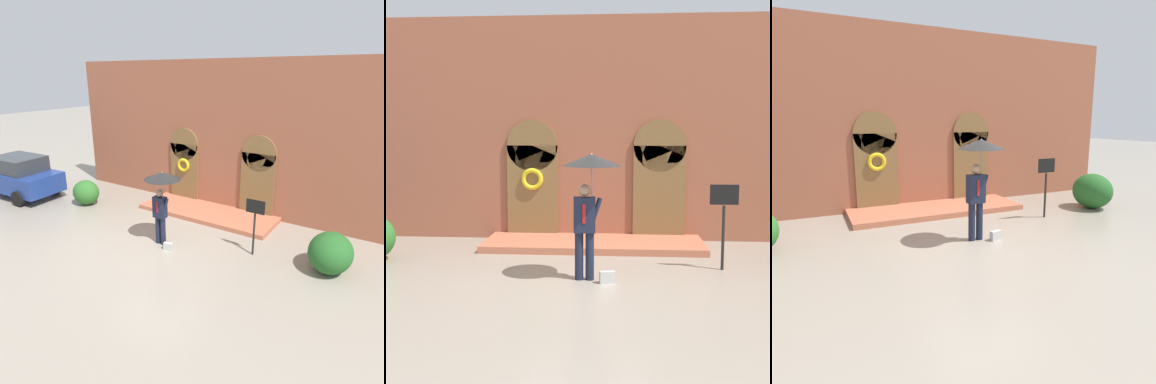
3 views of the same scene
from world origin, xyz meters
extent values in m
plane|color=gray|center=(0.00, 0.00, 0.00)|extent=(80.00, 80.00, 0.00)
cube|color=#9E563D|center=(0.00, 4.20, 2.80)|extent=(14.00, 0.50, 5.60)
cube|color=brown|center=(-1.60, 3.91, 1.20)|extent=(1.30, 0.08, 2.40)
cylinder|color=brown|center=(-1.60, 3.91, 2.40)|extent=(1.30, 0.08, 1.30)
cube|color=brown|center=(1.60, 3.91, 1.20)|extent=(1.30, 0.08, 2.40)
cylinder|color=brown|center=(1.60, 3.91, 2.40)|extent=(1.30, 0.08, 1.30)
torus|color=yellow|center=(-1.60, 3.84, 1.55)|extent=(0.56, 0.12, 0.56)
cube|color=#B56346|center=(0.00, 3.05, 0.08)|extent=(5.20, 1.80, 0.16)
cylinder|color=#191E33|center=(-0.14, 0.25, 0.45)|extent=(0.16, 0.16, 0.90)
cylinder|color=#191E33|center=(0.06, 0.25, 0.45)|extent=(0.16, 0.16, 0.90)
cube|color=#191E33|center=(-0.04, 0.25, 1.23)|extent=(0.41, 0.26, 0.66)
cube|color=#A51919|center=(-0.04, 0.12, 1.27)|extent=(0.06, 0.01, 0.36)
sphere|color=#A87A5B|center=(-0.04, 0.25, 1.69)|extent=(0.22, 0.22, 0.22)
cylinder|color=#191E33|center=(0.18, 0.25, 1.33)|extent=(0.22, 0.09, 0.46)
cylinder|color=gray|center=(0.09, 0.25, 1.65)|extent=(0.02, 0.02, 0.98)
cone|color=black|center=(0.09, 0.25, 2.25)|extent=(1.10, 1.10, 0.22)
cone|color=white|center=(0.09, 0.25, 2.27)|extent=(0.61, 0.61, 0.20)
cube|color=#B7B7B2|center=(0.39, 0.05, 0.11)|extent=(0.30, 0.18, 0.22)
cylinder|color=black|center=(2.67, 1.17, 0.65)|extent=(0.06, 0.06, 1.30)
cube|color=black|center=(2.67, 1.17, 1.52)|extent=(0.56, 0.03, 0.40)
camera|label=1|loc=(6.03, -7.38, 5.08)|focal=32.00mm
camera|label=2|loc=(0.57, -9.50, 2.81)|focal=50.00mm
camera|label=3|loc=(-3.52, -6.65, 2.75)|focal=32.00mm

